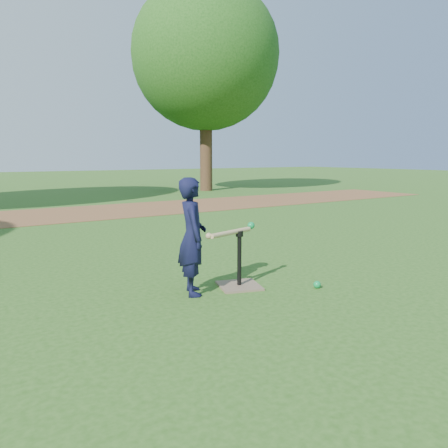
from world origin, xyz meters
TOP-DOWN VIEW (x-y plane):
  - ground at (0.00, 0.00)m, footprint 80.00×80.00m
  - dirt_strip at (0.00, 7.50)m, footprint 24.00×3.00m
  - child at (-0.64, 0.40)m, footprint 0.42×0.51m
  - wiffle_ball_ground at (0.56, -0.18)m, footprint 0.08×0.08m
  - batting_tee at (-0.11, 0.33)m, footprint 0.54×0.54m
  - swing_action at (-0.19, 0.32)m, footprint 0.71×0.25m
  - tree_right at (6.50, 12.00)m, footprint 5.80×5.80m

SIDE VIEW (x-z plane):
  - ground at x=0.00m, z-range 0.00..0.00m
  - dirt_strip at x=0.00m, z-range 0.00..0.01m
  - wiffle_ball_ground at x=0.56m, z-range 0.00..0.08m
  - batting_tee at x=-0.11m, z-range -0.20..0.42m
  - child at x=-0.64m, z-range 0.00..1.20m
  - swing_action at x=-0.19m, z-range 0.57..0.67m
  - tree_right at x=6.50m, z-range 1.19..9.39m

